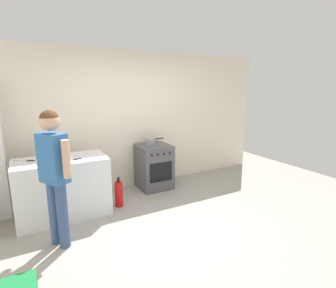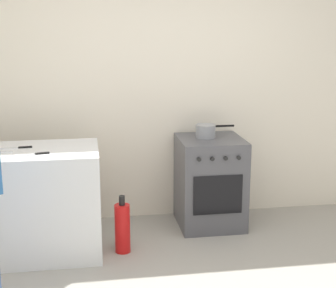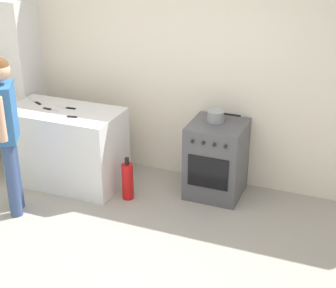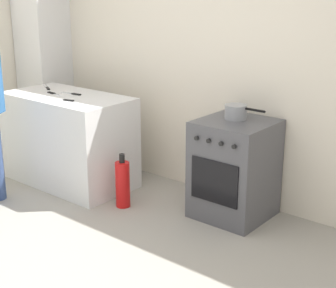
{
  "view_description": "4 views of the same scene",
  "coord_description": "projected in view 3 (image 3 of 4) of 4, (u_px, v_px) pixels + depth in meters",
  "views": [
    {
      "loc": [
        -1.73,
        -2.81,
        1.95
      ],
      "look_at": [
        0.29,
        0.9,
        1.01
      ],
      "focal_mm": 28.0,
      "sensor_mm": 36.0,
      "label": 1
    },
    {
      "loc": [
        -0.78,
        -2.96,
        1.93
      ],
      "look_at": [
        -0.21,
        0.62,
        1.05
      ],
      "focal_mm": 55.0,
      "sensor_mm": 36.0,
      "label": 2
    },
    {
      "loc": [
        1.76,
        -3.39,
        2.94
      ],
      "look_at": [
        0.14,
        0.66,
        0.96
      ],
      "focal_mm": 55.0,
      "sensor_mm": 36.0,
      "label": 3
    },
    {
      "loc": [
        2.52,
        -1.97,
        1.94
      ],
      "look_at": [
        0.12,
        0.96,
        0.75
      ],
      "focal_mm": 55.0,
      "sensor_mm": 36.0,
      "label": 4
    }
  ],
  "objects": [
    {
      "name": "ground_plane",
      "position": [
        127.0,
        266.0,
        4.67
      ],
      "size": [
        8.0,
        8.0,
        0.0
      ],
      "primitive_type": "plane",
      "color": "gray"
    },
    {
      "name": "back_wall",
      "position": [
        199.0,
        71.0,
        5.79
      ],
      "size": [
        6.0,
        0.1,
        2.6
      ],
      "primitive_type": "cube",
      "color": "silver",
      "rests_on": "ground"
    },
    {
      "name": "counter_unit",
      "position": [
        66.0,
        147.0,
        5.96
      ],
      "size": [
        1.3,
        0.7,
        0.9
      ],
      "primitive_type": "cube",
      "color": "silver",
      "rests_on": "ground"
    },
    {
      "name": "oven_left",
      "position": [
        216.0,
        159.0,
        5.71
      ],
      "size": [
        0.6,
        0.62,
        0.85
      ],
      "color": "#4C4C51",
      "rests_on": "ground"
    },
    {
      "name": "pot",
      "position": [
        216.0,
        116.0,
        5.57
      ],
      "size": [
        0.37,
        0.19,
        0.12
      ],
      "color": "gray",
      "rests_on": "oven_left"
    },
    {
      "name": "knife_utility",
      "position": [
        66.0,
        108.0,
        5.83
      ],
      "size": [
        0.25,
        0.05,
        0.01
      ],
      "color": "silver",
      "rests_on": "counter_unit"
    },
    {
      "name": "knife_bread",
      "position": [
        63.0,
        116.0,
        5.59
      ],
      "size": [
        0.35,
        0.1,
        0.01
      ],
      "color": "silver",
      "rests_on": "counter_unit"
    },
    {
      "name": "knife_paring",
      "position": [
        50.0,
        109.0,
        5.79
      ],
      "size": [
        0.21,
        0.05,
        0.01
      ],
      "color": "silver",
      "rests_on": "counter_unit"
    },
    {
      "name": "knife_chef",
      "position": [
        35.0,
        101.0,
        6.03
      ],
      "size": [
        0.28,
        0.18,
        0.01
      ],
      "color": "silver",
      "rests_on": "counter_unit"
    },
    {
      "name": "person",
      "position": [
        6.0,
        123.0,
        5.11
      ],
      "size": [
        0.34,
        0.51,
        1.69
      ],
      "color": "#384C7A",
      "rests_on": "ground"
    },
    {
      "name": "fire_extinguisher",
      "position": [
        128.0,
        181.0,
        5.69
      ],
      "size": [
        0.13,
        0.13,
        0.5
      ],
      "color": "red",
      "rests_on": "ground"
    },
    {
      "name": "larder_cabinet",
      "position": [
        18.0,
        80.0,
        6.46
      ],
      "size": [
        0.48,
        0.44,
        2.0
      ],
      "primitive_type": "cube",
      "color": "silver",
      "rests_on": "ground"
    }
  ]
}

